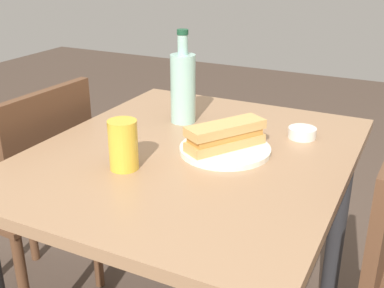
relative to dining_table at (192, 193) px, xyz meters
The scene contains 8 objects.
dining_table is the anchor object (origin of this frame).
chair_far 0.62m from the dining_table, 90.38° to the left, with size 0.42×0.42×0.86m.
plate_near 0.16m from the dining_table, 69.18° to the right, with size 0.25×0.25×0.01m, color silver.
baguette_sandwich_near 0.20m from the dining_table, 69.18° to the right, with size 0.23×0.18×0.07m.
knife_near 0.16m from the dining_table, 33.82° to the right, with size 0.18×0.06×0.01m.
water_bottle 0.34m from the dining_table, 33.26° to the left, with size 0.08×0.08×0.29m.
beer_glass 0.28m from the dining_table, 149.57° to the left, with size 0.07×0.07×0.13m, color gold.
olive_bowl 0.36m from the dining_table, 46.55° to the right, with size 0.08×0.08×0.03m, color silver.
Camera 1 is at (-1.06, -0.53, 1.27)m, focal length 44.59 mm.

